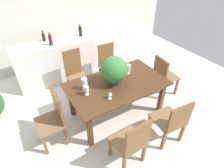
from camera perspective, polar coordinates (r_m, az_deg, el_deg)
The scene contains 18 objects.
ground_plane at distance 3.76m, azimuth 1.27°, elevation -8.67°, with size 7.04×7.04×0.00m, color silver.
back_wall at distance 5.21m, azimuth -14.99°, elevation 20.25°, with size 6.40×0.10×2.60m, color silver.
dining_table at distance 3.33m, azimuth 1.58°, elevation -1.26°, with size 1.79×1.06×0.73m.
chair_head_end at distance 3.07m, azimuth -17.81°, elevation -9.51°, with size 0.42×0.47×0.99m.
chair_far_right at distance 4.30m, azimuth -1.28°, elevation 6.70°, with size 0.45×0.46×0.97m.
chair_near_left at distance 2.67m, azimuth 6.40°, elevation -17.65°, with size 0.46×0.45×0.94m.
chair_near_right at distance 3.07m, azimuth 18.56°, elevation -10.83°, with size 0.50×0.51×0.91m.
chair_foot_end at distance 4.07m, azimuth 15.84°, elevation 2.89°, with size 0.49×0.49×0.91m.
chair_far_left at distance 4.01m, azimuth -11.46°, elevation 3.83°, with size 0.43×0.48×1.03m.
flower_centerpiece at distance 3.11m, azimuth 0.69°, elevation 4.42°, with size 0.47×0.47×0.53m.
crystal_vase_left at distance 3.49m, azimuth 5.10°, elevation 4.94°, with size 0.10×0.10×0.19m.
crystal_vase_center_near at distance 2.99m, azimuth -8.12°, elevation -1.74°, with size 0.08×0.08×0.17m.
crystal_vase_right at distance 3.09m, azimuth -8.69°, elevation 0.36°, with size 0.10×0.10×0.22m.
wine_glass at distance 2.88m, azimuth -0.64°, elevation -3.05°, with size 0.07×0.07×0.14m.
kitchen_counter at distance 4.67m, azimuth -17.10°, elevation 6.95°, with size 1.90×0.63×0.97m, color silver.
wine_bottle_clear at distance 4.63m, azimuth -9.96°, elevation 16.05°, with size 0.08×0.08×0.28m.
wine_bottle_dark at distance 4.57m, azimuth -20.75°, elevation 13.66°, with size 0.07×0.07×0.24m.
wine_bottle_amber at distance 4.29m, azimuth -18.84°, elevation 12.97°, with size 0.08×0.08×0.28m.
Camera 1 is at (-1.44, -2.22, 2.68)m, focal length 28.97 mm.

